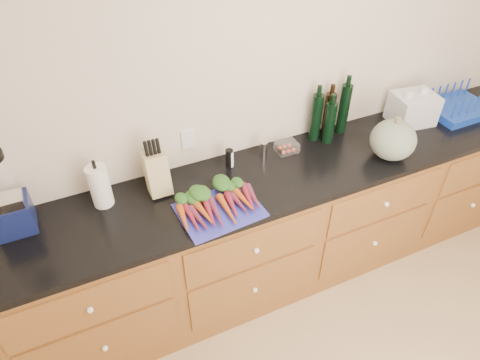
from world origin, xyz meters
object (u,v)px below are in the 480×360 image
carrots (216,201)px  tomato_box (287,147)px  paper_towel (100,186)px  dish_rack (458,107)px  cutting_board (220,210)px  knife_block (157,173)px  squash (393,140)px  blender_appliance (5,198)px

carrots → tomato_box: 0.66m
paper_towel → tomato_box: size_ratio=1.86×
dish_rack → cutting_board: bearing=-172.9°
dish_rack → knife_block: bearing=178.4°
paper_towel → knife_block: (0.31, -0.02, -0.00)m
cutting_board → dish_rack: size_ratio=0.99×
squash → paper_towel: (-1.69, 0.31, -0.00)m
blender_appliance → tomato_box: blender_appliance is taller
carrots → blender_appliance: blender_appliance is taller
paper_towel → tomato_box: (1.14, 0.01, -0.09)m
cutting_board → blender_appliance: (-0.98, 0.32, 0.20)m
cutting_board → tomato_box: (0.59, 0.33, 0.02)m
blender_appliance → dish_rack: (2.92, -0.08, -0.16)m
cutting_board → carrots: carrots is taller
knife_block → carrots: bearing=-46.8°
squash → knife_block: 1.42m
paper_towel → blender_appliance: bearing=-179.7°
cutting_board → tomato_box: tomato_box is taller
carrots → dish_rack: 1.95m
squash → blender_appliance: (-2.13, 0.30, 0.08)m
carrots → paper_towel: (-0.55, 0.28, 0.08)m
cutting_board → carrots: size_ratio=0.99×
knife_block → dish_rack: 2.18m
paper_towel → tomato_box: paper_towel is taller
squash → tomato_box: (-0.55, 0.32, -0.09)m
cutting_board → tomato_box: bearing=29.0°
squash → tomato_box: size_ratio=2.09×
carrots → dish_rack: size_ratio=1.00×
squash → dish_rack: size_ratio=0.63×
squash → blender_appliance: bearing=171.9°
tomato_box → knife_block: bearing=-177.9°
knife_block → dish_rack: size_ratio=0.55×
carrots → dish_rack: dish_rack is taller
blender_appliance → tomato_box: (1.58, 0.01, -0.17)m
cutting_board → paper_towel: paper_towel is taller
dish_rack → paper_towel: bearing=178.2°
blender_appliance → dish_rack: blender_appliance is taller
paper_towel → squash: bearing=-10.2°
carrots → tomato_box: carrots is taller
carrots → tomato_box: size_ratio=3.32×
squash → tomato_box: 0.64m
carrots → paper_towel: bearing=153.1°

